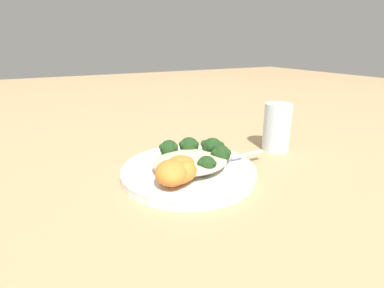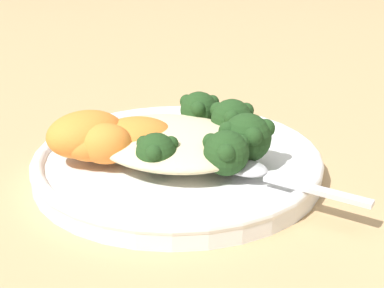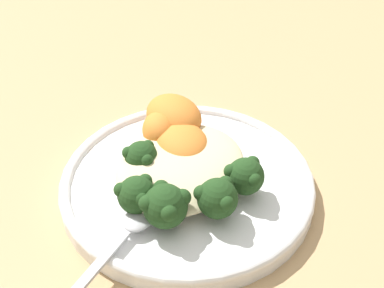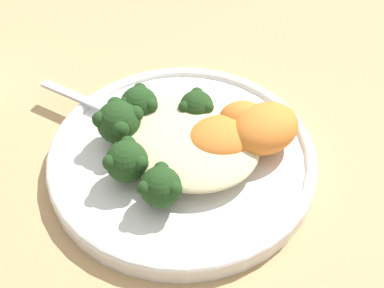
{
  "view_description": "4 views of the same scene",
  "coord_description": "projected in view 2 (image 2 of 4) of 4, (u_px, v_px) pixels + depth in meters",
  "views": [
    {
      "loc": [
        -0.24,
        -0.46,
        0.25
      ],
      "look_at": [
        0.01,
        0.02,
        0.06
      ],
      "focal_mm": 28.0,
      "sensor_mm": 36.0,
      "label": 1
    },
    {
      "loc": [
        0.26,
        -0.35,
        0.21
      ],
      "look_at": [
        0.02,
        0.01,
        0.03
      ],
      "focal_mm": 50.0,
      "sensor_mm": 36.0,
      "label": 2
    },
    {
      "loc": [
        0.41,
        0.26,
        0.46
      ],
      "look_at": [
        -0.02,
        0.0,
        0.05
      ],
      "focal_mm": 60.0,
      "sensor_mm": 36.0,
      "label": 3
    },
    {
      "loc": [
        -0.22,
        0.35,
        0.47
      ],
      "look_at": [
        -0.02,
        0.02,
        0.05
      ],
      "focal_mm": 60.0,
      "sensor_mm": 36.0,
      "label": 4
    }
  ],
  "objects": [
    {
      "name": "broccoli_stalk_1",
      "position": [
        217.0,
        151.0,
        0.44
      ],
      "size": [
        0.11,
        0.05,
        0.04
      ],
      "rotation": [
        0.0,
        0.0,
        -0.29
      ],
      "color": "#ADC675",
      "rests_on": "plate"
    },
    {
      "name": "broccoli_stalk_4",
      "position": [
        196.0,
        113.0,
        0.52
      ],
      "size": [
        0.04,
        0.1,
        0.04
      ],
      "rotation": [
        0.0,
        0.0,
        1.6
      ],
      "color": "#ADC675",
      "rests_on": "plate"
    },
    {
      "name": "sweet_potato_chunk_3",
      "position": [
        135.0,
        136.0,
        0.47
      ],
      "size": [
        0.09,
        0.09,
        0.03
      ],
      "primitive_type": "ellipsoid",
      "rotation": [
        0.0,
        0.0,
        4.0
      ],
      "color": "orange",
      "rests_on": "plate"
    },
    {
      "name": "plate",
      "position": [
        176.0,
        160.0,
        0.48
      ],
      "size": [
        0.26,
        0.26,
        0.02
      ],
      "color": "white",
      "rests_on": "ground_plane"
    },
    {
      "name": "sweet_potato_chunk_1",
      "position": [
        106.0,
        144.0,
        0.45
      ],
      "size": [
        0.06,
        0.06,
        0.03
      ],
      "primitive_type": "ellipsoid",
      "rotation": [
        0.0,
        0.0,
        0.61
      ],
      "color": "orange",
      "rests_on": "plate"
    },
    {
      "name": "quinoa_mound",
      "position": [
        169.0,
        140.0,
        0.47
      ],
      "size": [
        0.14,
        0.12,
        0.02
      ],
      "primitive_type": "ellipsoid",
      "color": "beige",
      "rests_on": "plate"
    },
    {
      "name": "sweet_potato_chunk_2",
      "position": [
        96.0,
        142.0,
        0.46
      ],
      "size": [
        0.06,
        0.07,
        0.03
      ],
      "primitive_type": "ellipsoid",
      "rotation": [
        0.0,
        0.0,
        4.43
      ],
      "color": "orange",
      "rests_on": "plate"
    },
    {
      "name": "ground_plane",
      "position": [
        173.0,
        175.0,
        0.48
      ],
      "size": [
        4.0,
        4.0,
        0.0
      ],
      "primitive_type": "plane",
      "color": "tan"
    },
    {
      "name": "broccoli_stalk_2",
      "position": [
        235.0,
        138.0,
        0.46
      ],
      "size": [
        0.13,
        0.04,
        0.04
      ],
      "rotation": [
        0.0,
        0.0,
        0.14
      ],
      "color": "#ADC675",
      "rests_on": "plate"
    },
    {
      "name": "broccoli_stalk_0",
      "position": [
        159.0,
        150.0,
        0.44
      ],
      "size": [
        0.06,
        0.09,
        0.03
      ],
      "rotation": [
        0.0,
        0.0,
        -1.11
      ],
      "color": "#ADC675",
      "rests_on": "plate"
    },
    {
      "name": "broccoli_stalk_3",
      "position": [
        225.0,
        122.0,
        0.5
      ],
      "size": [
        0.07,
        0.08,
        0.04
      ],
      "rotation": [
        0.0,
        0.0,
        0.85
      ],
      "color": "#ADC675",
      "rests_on": "plate"
    },
    {
      "name": "spoon",
      "position": [
        261.0,
        173.0,
        0.43
      ],
      "size": [
        0.12,
        0.03,
        0.01
      ],
      "rotation": [
        0.0,
        0.0,
        6.31
      ],
      "color": "#B7B7BC",
      "rests_on": "plate"
    },
    {
      "name": "sweet_potato_chunk_0",
      "position": [
        86.0,
        134.0,
        0.46
      ],
      "size": [
        0.08,
        0.08,
        0.04
      ],
      "primitive_type": "ellipsoid",
      "rotation": [
        0.0,
        0.0,
        1.19
      ],
      "color": "orange",
      "rests_on": "plate"
    }
  ]
}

